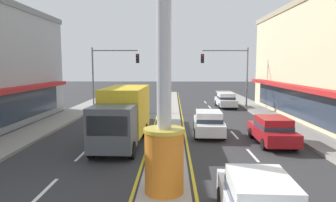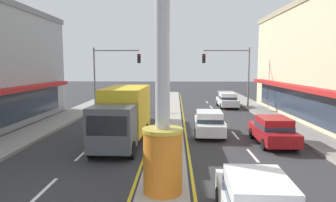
% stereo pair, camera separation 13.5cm
% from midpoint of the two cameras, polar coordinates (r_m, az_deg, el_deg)
% --- Properties ---
extents(median_strip, '(1.80, 52.00, 0.14)m').
position_cam_midpoint_polar(median_strip, '(23.85, 0.05, -3.79)').
color(median_strip, '#A39E93').
rests_on(median_strip, ground).
extents(sidewalk_left, '(2.43, 60.00, 0.18)m').
position_cam_midpoint_polar(sidewalk_left, '(23.68, -21.69, -4.28)').
color(sidewalk_left, gray).
rests_on(sidewalk_left, ground).
extents(sidewalk_right, '(2.43, 60.00, 0.18)m').
position_cam_midpoint_polar(sidewalk_right, '(23.42, 21.89, -4.41)').
color(sidewalk_right, gray).
rests_on(sidewalk_right, ground).
extents(lane_markings, '(8.54, 52.00, 0.01)m').
position_cam_midpoint_polar(lane_markings, '(22.53, -0.00, -4.57)').
color(lane_markings, silver).
rests_on(lane_markings, ground).
extents(district_sign, '(6.58, 1.36, 8.51)m').
position_cam_midpoint_polar(district_sign, '(9.87, -1.15, 5.89)').
color(district_sign, orange).
rests_on(district_sign, median_strip).
extents(traffic_light_left_side, '(4.86, 0.46, 6.20)m').
position_cam_midpoint_polar(traffic_light_left_side, '(31.87, -10.90, 6.26)').
color(traffic_light_left_side, slate).
rests_on(traffic_light_left_side, ground).
extents(traffic_light_right_side, '(4.86, 0.46, 6.20)m').
position_cam_midpoint_polar(traffic_light_right_side, '(32.02, 11.39, 6.25)').
color(traffic_light_right_side, slate).
rests_on(traffic_light_right_side, ground).
extents(sedan_near_right_lane, '(1.87, 4.32, 1.53)m').
position_cam_midpoint_polar(sedan_near_right_lane, '(18.10, 18.65, -5.15)').
color(sedan_near_right_lane, maroon).
rests_on(sedan_near_right_lane, ground).
extents(box_truck_near_left_lane, '(2.43, 6.97, 3.12)m').
position_cam_midpoint_polar(box_truck_near_left_lane, '(17.29, -8.58, -2.37)').
color(box_truck_near_left_lane, '#4C5156').
rests_on(box_truck_near_left_lane, ground).
extents(sedan_far_left_oncoming, '(2.00, 4.38, 1.53)m').
position_cam_midpoint_polar(sedan_far_left_oncoming, '(19.54, 7.37, -4.01)').
color(sedan_far_left_oncoming, white).
rests_on(sedan_far_left_oncoming, ground).
extents(sedan_kerb_right, '(1.85, 4.31, 1.53)m').
position_cam_midpoint_polar(sedan_kerb_right, '(32.67, 10.59, 0.19)').
color(sedan_kerb_right, white).
rests_on(sedan_kerb_right, ground).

